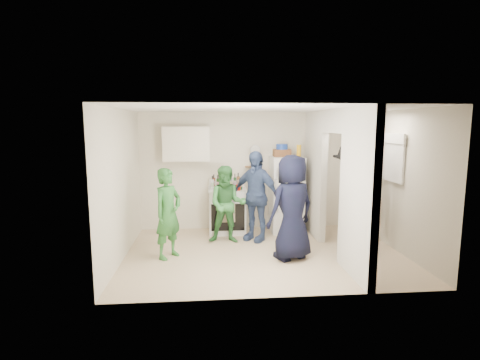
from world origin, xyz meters
name	(u,v)px	position (x,y,z in m)	size (l,w,h in m)	color
floor	(264,253)	(0.00, 0.00, 0.00)	(4.80, 4.80, 0.00)	beige
wall_back	(253,171)	(0.00, 1.70, 1.25)	(4.80, 4.80, 0.00)	silver
wall_front	(285,204)	(0.00, -1.70, 1.25)	(4.80, 4.80, 0.00)	silver
wall_left	(121,185)	(-2.40, 0.00, 1.25)	(3.40, 3.40, 0.00)	silver
wall_right	(399,181)	(2.40, 0.00, 1.25)	(3.40, 3.40, 0.00)	silver
ceiling	(265,109)	(0.00, 0.00, 2.50)	(4.80, 4.80, 0.00)	white
partition_pier_back	(315,174)	(1.20, 1.10, 1.25)	(0.12, 1.20, 2.50)	silver
partition_pier_front	(358,194)	(1.20, -1.10, 1.25)	(0.12, 1.20, 2.50)	silver
partition_header	(335,121)	(1.20, 0.00, 2.30)	(0.12, 1.00, 0.40)	silver
stove	(227,211)	(-0.58, 1.37, 0.46)	(0.78, 0.65, 0.92)	white
upper_cabinet	(186,144)	(-1.40, 1.52, 1.85)	(0.95, 0.34, 0.70)	silver
fridge	(286,194)	(0.67, 1.34, 0.79)	(0.65, 0.63, 1.58)	silver
wicker_basket	(282,153)	(0.57, 1.39, 1.66)	(0.35, 0.25, 0.15)	brown
blue_bowl	(282,147)	(0.57, 1.39, 1.79)	(0.24, 0.24, 0.11)	#16379B
yellow_cup_stack_top	(299,151)	(0.89, 1.24, 1.71)	(0.09, 0.09, 0.25)	gold
wall_clock	(255,150)	(0.05, 1.68, 1.70)	(0.22, 0.22, 0.03)	white
spice_shelf	(253,167)	(0.00, 1.65, 1.35)	(0.35, 0.08, 0.03)	olive
nook_window	(394,158)	(2.38, 0.20, 1.65)	(0.03, 0.70, 0.80)	black
nook_window_frame	(393,158)	(2.36, 0.20, 1.65)	(0.04, 0.76, 0.86)	white
nook_valance	(393,138)	(2.34, 0.20, 2.00)	(0.04, 0.82, 0.18)	white
yellow_cup_stack_stove	(222,185)	(-0.70, 1.15, 1.05)	(0.09, 0.09, 0.25)	yellow
red_cup	(238,187)	(-0.36, 1.17, 0.98)	(0.09, 0.09, 0.12)	red
person_green_left	(168,213)	(-1.64, -0.05, 0.76)	(0.56, 0.37, 1.53)	#357A30
person_green_center	(227,205)	(-0.61, 0.69, 0.74)	(0.72, 0.56, 1.48)	#3B863C
person_denim	(255,196)	(-0.06, 0.80, 0.87)	(1.02, 0.43, 1.75)	#3B5782
person_navy	(292,207)	(0.42, -0.29, 0.88)	(0.86, 0.56, 1.76)	black
person_nook	(351,195)	(1.65, 0.29, 0.96)	(1.24, 0.71, 1.92)	black
bottle_a	(214,181)	(-0.84, 1.49, 1.07)	(0.06, 0.06, 0.29)	#5B2812
bottle_b	(218,182)	(-0.76, 1.29, 1.08)	(0.07, 0.07, 0.30)	#21561C
bottle_c	(223,180)	(-0.65, 1.52, 1.08)	(0.06, 0.06, 0.31)	silver
bottle_d	(228,182)	(-0.55, 1.32, 1.06)	(0.07, 0.07, 0.28)	brown
bottle_e	(231,182)	(-0.49, 1.54, 1.05)	(0.07, 0.07, 0.25)	gray
bottle_f	(235,181)	(-0.41, 1.40, 1.08)	(0.06, 0.06, 0.31)	#153B19
bottle_g	(238,180)	(-0.33, 1.52, 1.08)	(0.07, 0.07, 0.31)	brown
bottle_h	(212,183)	(-0.88, 1.23, 1.07)	(0.07, 0.07, 0.30)	silver
bottle_i	(229,180)	(-0.53, 1.48, 1.08)	(0.07, 0.07, 0.32)	#4A2C0C
bottle_j	(241,183)	(-0.29, 1.27, 1.05)	(0.06, 0.06, 0.25)	#1C5228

